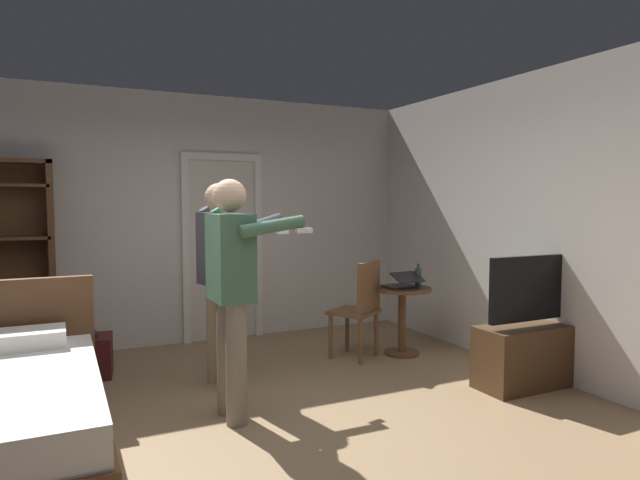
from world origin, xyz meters
name	(u,v)px	position (x,y,z in m)	size (l,w,h in m)	color
ground_plane	(263,435)	(0.00, 0.00, 0.00)	(5.99, 5.99, 0.00)	#997A56
wall_back	(178,219)	(0.00, 2.77, 1.39)	(5.69, 0.12, 2.77)	silver
wall_right	(561,224)	(2.78, 0.00, 1.39)	(0.12, 5.66, 2.77)	silver
doorway_frame	(223,233)	(0.48, 2.69, 1.22)	(0.93, 0.08, 2.13)	white
bookshelf	(7,257)	(-1.66, 2.54, 1.06)	(0.83, 0.32, 1.99)	brown
tv_flatscreen	(531,347)	(2.42, -0.04, 0.34)	(0.99, 0.40, 1.13)	#4C331E
side_table	(402,310)	(1.98, 1.26, 0.47)	(0.60, 0.60, 0.70)	brown
laptop	(403,283)	(1.95, 1.21, 0.75)	(0.35, 0.35, 0.17)	black
bottle_on_table	(418,278)	(2.12, 1.18, 0.81)	(0.06, 0.06, 0.25)	#2B3E2D
wooden_chair	(360,305)	(1.51, 1.31, 0.54)	(0.58, 0.58, 0.99)	brown
person_blue_shirt	(232,281)	(-0.09, 0.37, 1.01)	(0.66, 0.56, 1.75)	gray
person_striped_shirt	(221,270)	(0.04, 1.15, 1.00)	(0.75, 0.57, 1.74)	tan
suitcase_dark	(80,357)	(-1.07, 1.88, 0.18)	(0.54, 0.38, 0.37)	#4C1919
suitcase_small	(60,355)	(-1.23, 1.96, 0.20)	(0.60, 0.37, 0.41)	#1E2D38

